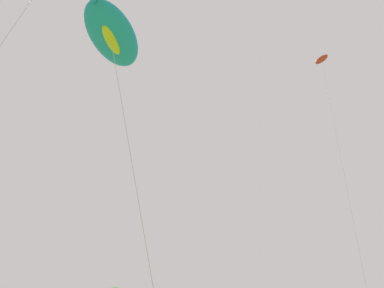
{
  "coord_description": "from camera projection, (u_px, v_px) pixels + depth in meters",
  "views": [
    {
      "loc": [
        -8.67,
        -0.56,
        1.76
      ],
      "look_at": [
        -1.24,
        7.4,
        9.03
      ],
      "focal_mm": 27.03,
      "sensor_mm": 36.0,
      "label": 1
    }
  ],
  "objects": [
    {
      "name": "big_show_kite",
      "position": [
        111.0,
        34.0,
        16.77
      ],
      "size": [
        10.33,
        6.47,
        16.93
      ],
      "rotation": [
        0.0,
        0.0,
        0.63
      ],
      "color": "#1E8CBF",
      "rests_on": "ground"
    },
    {
      "name": "small_kite_tiny_distant",
      "position": [
        322.0,
        62.0,
        23.98
      ],
      "size": [
        0.89,
        2.9,
        21.2
      ],
      "rotation": [
        0.0,
        0.0,
        -1.75
      ],
      "color": "red",
      "rests_on": "ground"
    }
  ]
}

